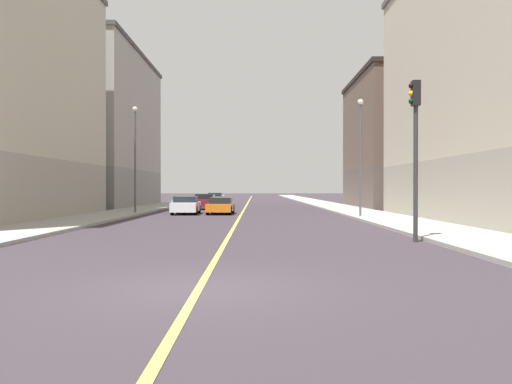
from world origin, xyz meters
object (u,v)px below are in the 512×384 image
object	(u,v)px
building_left_mid	(404,142)
traffic_light_left_near	(413,137)
building_right_midblock	(93,130)
car_white	(184,205)
car_orange	(219,206)
street_lamp_left_near	(359,146)
street_lamp_right_near	(133,149)
car_silver	(213,198)
car_maroon	(203,202)

from	to	relation	value
building_left_mid	traffic_light_left_near	world-z (taller)	building_left_mid
building_right_midblock	car_white	distance (m)	21.60
car_white	car_orange	size ratio (longest dim) A/B	1.03
street_lamp_left_near	car_white	size ratio (longest dim) A/B	1.65
building_right_midblock	traffic_light_left_near	bearing A→B (deg)	-58.11
building_right_midblock	street_lamp_left_near	distance (m)	32.54
building_right_midblock	street_lamp_right_near	xyz separation A→B (m)	(8.23, -17.09, -3.34)
building_right_midblock	car_silver	bearing A→B (deg)	46.46
street_lamp_left_near	street_lamp_right_near	size ratio (longest dim) A/B	0.96
car_orange	building_right_midblock	bearing A→B (deg)	131.68
car_white	car_orange	bearing A→B (deg)	3.47
car_silver	car_maroon	bearing A→B (deg)	-88.18
building_left_mid	car_orange	bearing A→B (deg)	-144.17
traffic_light_left_near	car_orange	xyz separation A→B (m)	(-8.36, 20.43, -3.13)
building_right_midblock	street_lamp_right_near	bearing A→B (deg)	-64.30
car_white	traffic_light_left_near	bearing A→B (deg)	-61.65
car_white	building_right_midblock	bearing A→B (deg)	125.92
building_left_mid	street_lamp_left_near	size ratio (longest dim) A/B	2.08
car_silver	car_maroon	xyz separation A→B (m)	(0.62, -19.62, 0.02)
car_maroon	car_white	bearing A→B (deg)	-93.29
car_orange	street_lamp_right_near	bearing A→B (deg)	-172.26
traffic_light_left_near	building_left_mid	bearing A→B (deg)	74.42
street_lamp_left_near	street_lamp_right_near	distance (m)	16.33
car_orange	car_silver	bearing A→B (deg)	95.34
traffic_light_left_near	car_orange	distance (m)	22.30
building_left_mid	street_lamp_left_near	bearing A→B (deg)	-114.16
traffic_light_left_near	street_lamp_right_near	xyz separation A→B (m)	(-14.60, 19.59, 1.07)
traffic_light_left_near	car_orange	bearing A→B (deg)	112.25
building_left_mid	car_maroon	bearing A→B (deg)	-169.40
street_lamp_left_near	car_white	distance (m)	13.75
building_right_midblock	car_silver	xyz separation A→B (m)	(11.79, 12.40, -7.51)
traffic_light_left_near	car_orange	size ratio (longest dim) A/B	1.31
building_left_mid	street_lamp_left_near	xyz separation A→B (m)	(-8.23, -18.33, -1.89)
building_right_midblock	car_maroon	world-z (taller)	building_right_midblock
building_left_mid	car_white	distance (m)	24.65
car_white	building_left_mid	bearing A→B (deg)	32.51
car_white	car_maroon	distance (m)	9.20
car_maroon	building_right_midblock	bearing A→B (deg)	149.83
building_left_mid	street_lamp_left_near	world-z (taller)	building_left_mid
building_right_midblock	street_lamp_right_near	world-z (taller)	building_right_midblock
car_orange	car_maroon	xyz separation A→B (m)	(-2.05, 9.03, 0.06)
car_white	car_silver	xyz separation A→B (m)	(-0.09, 28.80, -0.01)
street_lamp_right_near	car_orange	world-z (taller)	street_lamp_right_near
building_right_midblock	car_maroon	bearing A→B (deg)	-30.17
building_right_midblock	traffic_light_left_near	distance (m)	43.42
traffic_light_left_near	street_lamp_left_near	xyz separation A→B (m)	(1.02, 14.81, 0.92)
car_white	car_maroon	bearing A→B (deg)	86.71
building_right_midblock	car_white	world-z (taller)	building_right_midblock
building_left_mid	car_maroon	distance (m)	20.84
traffic_light_left_near	street_lamp_right_near	distance (m)	24.45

